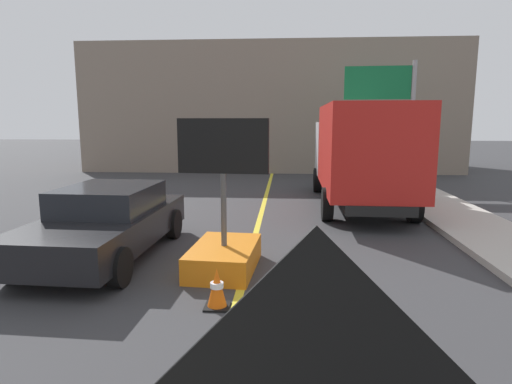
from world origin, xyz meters
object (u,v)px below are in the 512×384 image
at_px(traffic_cone_near_sign, 208,379).
at_px(traffic_cone_mid_lane, 217,288).
at_px(highway_guide_sign, 392,101).
at_px(pickup_car, 107,222).
at_px(arrow_board_trailer, 224,244).
at_px(box_truck, 360,152).

bearing_deg(traffic_cone_near_sign, traffic_cone_mid_lane, 97.05).
distance_m(highway_guide_sign, traffic_cone_near_sign, 15.34).
height_order(pickup_car, traffic_cone_mid_lane, pickup_car).
bearing_deg(arrow_board_trailer, box_truck, 60.75).
xyz_separation_m(pickup_car, traffic_cone_near_sign, (2.81, -4.39, -0.40)).
xyz_separation_m(box_truck, traffic_cone_near_sign, (-2.98, -9.79, -1.42)).
distance_m(pickup_car, traffic_cone_near_sign, 5.23).
height_order(box_truck, traffic_cone_near_sign, box_truck).
bearing_deg(traffic_cone_mid_lane, arrow_board_trailer, 94.46).
bearing_deg(pickup_car, highway_guide_sign, 51.76).
distance_m(arrow_board_trailer, traffic_cone_mid_lane, 1.61).
distance_m(arrow_board_trailer, traffic_cone_near_sign, 3.79).
xyz_separation_m(highway_guide_sign, traffic_cone_near_sign, (-4.91, -14.19, -3.13)).
bearing_deg(highway_guide_sign, box_truck, -113.72).
relative_size(box_truck, traffic_cone_mid_lane, 12.63).
bearing_deg(arrow_board_trailer, highway_guide_sign, 63.02).
bearing_deg(box_truck, highway_guide_sign, 66.28).
bearing_deg(traffic_cone_mid_lane, traffic_cone_near_sign, -82.95).
height_order(arrow_board_trailer, pickup_car, arrow_board_trailer).
height_order(highway_guide_sign, traffic_cone_near_sign, highway_guide_sign).
xyz_separation_m(arrow_board_trailer, pickup_car, (-2.42, 0.62, 0.22)).
xyz_separation_m(highway_guide_sign, traffic_cone_mid_lane, (-5.18, -12.02, -3.13)).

